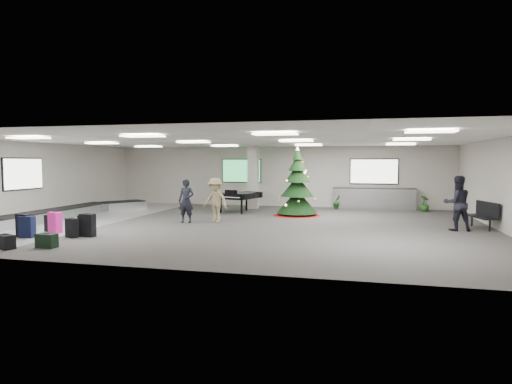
% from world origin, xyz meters
% --- Properties ---
extents(ground, '(18.00, 18.00, 0.00)m').
position_xyz_m(ground, '(0.00, 0.00, 0.00)').
color(ground, '#3D3A37').
rests_on(ground, ground).
extents(room_envelope, '(18.02, 14.02, 3.21)m').
position_xyz_m(room_envelope, '(-0.38, 0.67, 2.33)').
color(room_envelope, '#B1ABA2').
rests_on(room_envelope, ground).
extents(baggage_carousel, '(2.28, 9.71, 0.43)m').
position_xyz_m(baggage_carousel, '(-7.84, -0.08, 0.21)').
color(baggage_carousel, silver).
rests_on(baggage_carousel, ground).
extents(service_counter, '(4.05, 0.65, 1.08)m').
position_xyz_m(service_counter, '(5.00, 6.65, 0.55)').
color(service_counter, silver).
rests_on(service_counter, ground).
extents(suitcase_0, '(0.50, 0.32, 0.75)m').
position_xyz_m(suitcase_0, '(-6.04, -4.27, 0.37)').
color(suitcase_0, black).
rests_on(suitcase_0, ground).
extents(suitcase_1, '(0.48, 0.27, 0.75)m').
position_xyz_m(suitcase_1, '(-4.13, -3.75, 0.37)').
color(suitcase_1, black).
rests_on(suitcase_1, ground).
extents(pink_suitcase, '(0.50, 0.37, 0.71)m').
position_xyz_m(pink_suitcase, '(-5.65, -3.34, 0.35)').
color(pink_suitcase, '#EF1F98').
rests_on(pink_suitcase, ground).
extents(suitcase_3, '(0.40, 0.26, 0.58)m').
position_xyz_m(suitcase_3, '(-4.85, -2.94, 0.28)').
color(suitcase_3, black).
rests_on(suitcase_3, ground).
extents(navy_suitcase, '(0.46, 0.30, 0.70)m').
position_xyz_m(navy_suitcase, '(-5.85, -4.37, 0.34)').
color(navy_suitcase, black).
rests_on(navy_suitcase, ground).
extents(green_duffel, '(0.59, 0.33, 0.40)m').
position_xyz_m(green_duffel, '(-4.17, -5.54, 0.19)').
color(green_duffel, black).
rests_on(green_duffel, ground).
extents(suitcase_7, '(0.47, 0.37, 0.63)m').
position_xyz_m(suitcase_7, '(-4.52, -4.00, 0.30)').
color(suitcase_7, black).
rests_on(suitcase_7, ground).
extents(suitcase_8, '(0.43, 0.32, 0.59)m').
position_xyz_m(suitcase_8, '(-5.96, -3.19, 0.29)').
color(suitcase_8, black).
rests_on(suitcase_8, ground).
extents(black_duffel, '(0.66, 0.50, 0.40)m').
position_xyz_m(black_duffel, '(-5.16, -5.95, 0.19)').
color(black_duffel, black).
rests_on(black_duffel, ground).
extents(christmas_tree, '(2.17, 2.17, 3.09)m').
position_xyz_m(christmas_tree, '(1.61, 3.20, 1.06)').
color(christmas_tree, maroon).
rests_on(christmas_tree, ground).
extents(grand_piano, '(1.95, 2.25, 1.09)m').
position_xyz_m(grand_piano, '(-1.30, 3.83, 0.78)').
color(grand_piano, black).
rests_on(grand_piano, ground).
extents(bench, '(0.86, 1.60, 0.97)m').
position_xyz_m(bench, '(8.60, 0.96, 0.54)').
color(bench, black).
rests_on(bench, ground).
extents(traveler_a, '(0.64, 0.43, 1.71)m').
position_xyz_m(traveler_a, '(-2.30, -0.08, 0.86)').
color(traveler_a, black).
rests_on(traveler_a, ground).
extents(traveler_b, '(1.28, 0.99, 1.75)m').
position_xyz_m(traveler_b, '(-1.26, 0.40, 0.87)').
color(traveler_b, '#94835B').
rests_on(traveler_b, ground).
extents(traveler_bench, '(1.04, 0.87, 1.91)m').
position_xyz_m(traveler_bench, '(7.57, 0.30, 0.95)').
color(traveler_bench, black).
rests_on(traveler_bench, ground).
extents(potted_plant_left, '(0.51, 0.52, 0.73)m').
position_xyz_m(potted_plant_left, '(3.20, 6.14, 0.37)').
color(potted_plant_left, '#1C4315').
rests_on(potted_plant_left, ground).
extents(potted_plant_right, '(0.60, 0.60, 0.78)m').
position_xyz_m(potted_plant_right, '(7.34, 6.11, 0.39)').
color(potted_plant_right, '#1C4315').
rests_on(potted_plant_right, ground).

